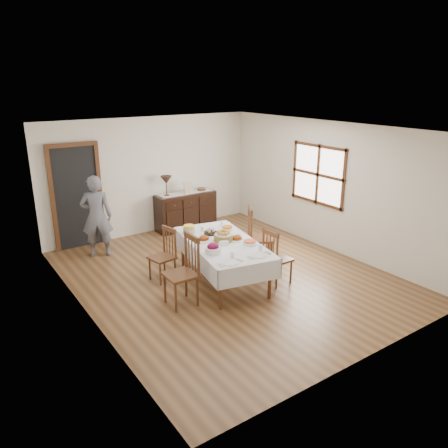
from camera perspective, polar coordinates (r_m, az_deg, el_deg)
ground at (r=7.91m, az=0.41°, el=-6.73°), size 6.00×6.00×0.00m
room_shell at (r=7.63m, az=-2.28°, el=5.37°), size 5.02×6.02×2.65m
dining_table at (r=7.46m, az=-0.18°, el=-2.95°), size 1.47×2.29×0.73m
chair_left_near at (r=6.78m, az=-5.27°, el=-6.02°), size 0.48×0.48×1.12m
chair_left_far at (r=7.67m, az=-7.83°, el=-3.90°), size 0.45×0.45×0.93m
chair_right_near at (r=7.48m, az=6.76°, el=-4.24°), size 0.42×0.42×0.98m
chair_right_far at (r=8.27m, az=4.43°, el=-1.48°), size 0.63×0.63×1.10m
sideboard at (r=10.27m, az=-5.01°, el=1.74°), size 1.42×0.52×0.85m
person at (r=8.85m, az=-16.33°, el=1.31°), size 0.64×0.54×1.75m
bread_basket at (r=7.44m, az=-0.09°, el=-1.63°), size 0.32×0.32×0.19m
egg_basket at (r=7.78m, az=-1.76°, el=-1.10°), size 0.24×0.24×0.10m
ham_platter_a at (r=7.48m, az=-2.64°, el=-1.96°), size 0.33×0.33×0.11m
ham_platter_b at (r=7.50m, az=1.73°, el=-1.89°), size 0.32×0.32×0.11m
beet_bowl at (r=6.94m, az=-1.43°, el=-3.25°), size 0.27×0.27×0.17m
carrot_bowl at (r=7.95m, az=0.45°, el=-0.61°), size 0.22×0.22×0.09m
pineapple_bowl at (r=7.86m, az=-4.59°, el=-0.68°), size 0.22×0.22×0.14m
casserole_dish at (r=7.31m, az=3.37°, el=-2.44°), size 0.23×0.23×0.07m
butter_dish at (r=7.26m, az=-0.02°, el=-2.51°), size 0.15×0.11×0.07m
setting_left at (r=6.63m, az=0.85°, el=-4.74°), size 0.44×0.31×0.10m
setting_right at (r=6.92m, az=4.63°, el=-3.79°), size 0.44×0.31×0.10m
glass_far_a at (r=7.93m, az=-2.85°, el=-0.63°), size 0.07×0.07×0.09m
glass_far_b at (r=8.18m, az=-0.27°, el=0.03°), size 0.06×0.06×0.10m
runner at (r=10.19m, az=-5.04°, el=4.11°), size 1.30×0.35×0.01m
table_lamp at (r=9.87m, az=-7.56°, el=5.64°), size 0.26×0.26×0.46m
picture_frame at (r=10.08m, az=-4.66°, el=4.75°), size 0.22×0.08×0.28m
deco_bowl at (r=10.36m, az=-2.97°, el=4.54°), size 0.20×0.20×0.06m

